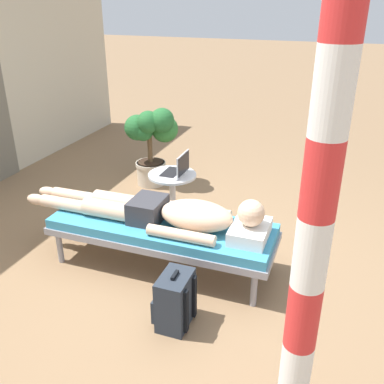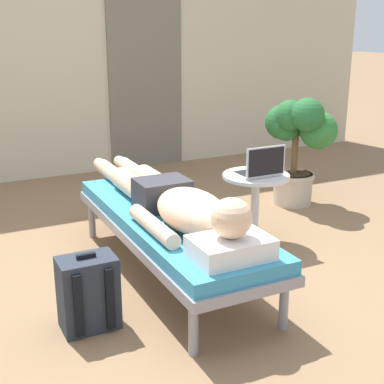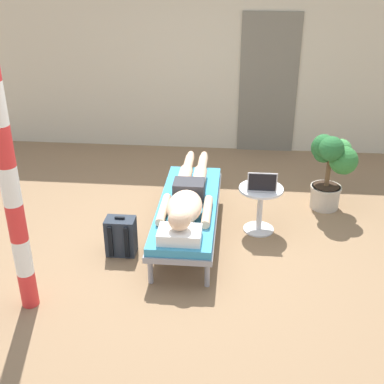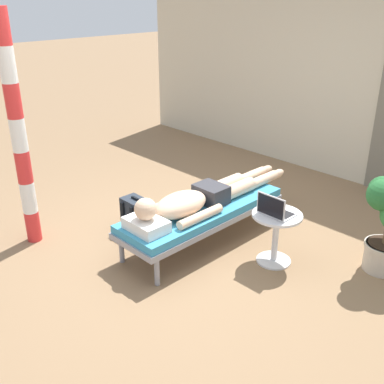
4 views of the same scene
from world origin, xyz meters
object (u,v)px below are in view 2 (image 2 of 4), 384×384
Objects in this scene: person_reclining at (175,202)px; laptop at (260,168)px; potted_plant at (299,137)px; lounge_chair at (170,225)px; side_table at (255,197)px; backpack at (88,293)px.

person_reclining is 7.00× the size of laptop.
potted_plant reaches higher than laptop.
laptop is (0.77, 0.17, 0.24)m from lounge_chair.
laptop is at bearing -90.00° from side_table.
potted_plant is (1.59, 0.89, 0.09)m from person_reclining.
backpack is (-1.42, -0.60, -0.16)m from side_table.
backpack is (-0.65, -0.31, -0.32)m from person_reclining.
side_table is 1.23× the size of backpack.
person_reclining is at bearing -90.00° from lounge_chair.
person_reclining is at bearing -150.80° from potted_plant.
laptop is 0.32× the size of potted_plant.
laptop is 1.04m from potted_plant.
backpack is at bearing -149.87° from lounge_chair.
laptop reaches higher than lounge_chair.
side_table reaches higher than lounge_chair.
person_reclining reaches higher than lounge_chair.
person_reclining reaches higher than backpack.
potted_plant is (0.82, 0.65, 0.03)m from laptop.
person_reclining is at bearing -159.48° from side_table.
laptop reaches higher than person_reclining.
backpack is 0.44× the size of potted_plant.
backpack is (-0.65, -0.38, -0.15)m from lounge_chair.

